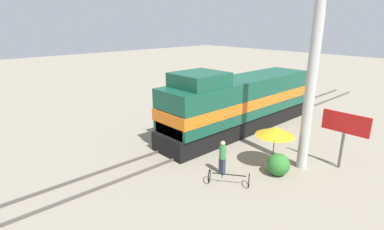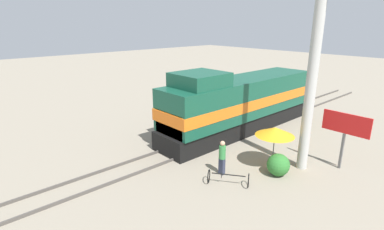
{
  "view_description": "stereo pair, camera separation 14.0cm",
  "coord_description": "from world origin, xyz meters",
  "views": [
    {
      "loc": [
        12.71,
        -13.69,
        7.48
      ],
      "look_at": [
        1.2,
        -3.14,
        2.6
      ],
      "focal_mm": 28.0,
      "sensor_mm": 36.0,
      "label": 1
    },
    {
      "loc": [
        12.8,
        -13.59,
        7.48
      ],
      "look_at": [
        1.2,
        -3.14,
        2.6
      ],
      "focal_mm": 28.0,
      "sensor_mm": 36.0,
      "label": 2
    }
  ],
  "objects": [
    {
      "name": "utility_pole",
      "position": [
        5.95,
        0.49,
        5.06
      ],
      "size": [
        1.8,
        0.52,
        10.05
      ],
      "color": "#B2B2AD",
      "rests_on": "ground_plane"
    },
    {
      "name": "ground_plane",
      "position": [
        0.0,
        0.0,
        0.0
      ],
      "size": [
        120.0,
        120.0,
        0.0
      ],
      "primitive_type": "plane",
      "color": "gray"
    },
    {
      "name": "rail_near",
      "position": [
        -0.72,
        0.0,
        0.07
      ],
      "size": [
        0.08,
        41.64,
        0.15
      ],
      "primitive_type": "cube",
      "color": "#4C4742",
      "rests_on": "ground_plane"
    },
    {
      "name": "locomotive",
      "position": [
        0.0,
        2.24,
        2.03
      ],
      "size": [
        2.94,
        13.49,
        4.6
      ],
      "color": "black",
      "rests_on": "ground_plane"
    },
    {
      "name": "rail_far",
      "position": [
        0.72,
        0.0,
        0.07
      ],
      "size": [
        0.08,
        41.64,
        0.15
      ],
      "primitive_type": "cube",
      "color": "#4C4742",
      "rests_on": "ground_plane"
    },
    {
      "name": "shrub_cluster",
      "position": [
        5.57,
        -1.21,
        0.57
      ],
      "size": [
        1.15,
        1.15,
        1.15
      ],
      "primitive_type": "sphere",
      "color": "#2D722D",
      "rests_on": "ground_plane"
    },
    {
      "name": "person_bystander",
      "position": [
        3.59,
        -3.24,
        1.0
      ],
      "size": [
        0.34,
        0.34,
        1.82
      ],
      "color": "#2D3347",
      "rests_on": "ground_plane"
    },
    {
      "name": "vendor_umbrella",
      "position": [
        4.89,
        -0.69,
        2.05
      ],
      "size": [
        2.03,
        2.03,
        2.28
      ],
      "color": "#4C4C4C",
      "rests_on": "ground_plane"
    },
    {
      "name": "bicycle",
      "position": [
        4.51,
        -3.79,
        0.34
      ],
      "size": [
        1.97,
        1.67,
        0.67
      ],
      "rotation": [
        0.0,
        0.0,
        -0.95
      ],
      "color": "black",
      "rests_on": "ground_plane"
    },
    {
      "name": "billboard_sign",
      "position": [
        7.34,
        1.92,
        2.32
      ],
      "size": [
        2.38,
        0.12,
        3.04
      ],
      "color": "#595959",
      "rests_on": "ground_plane"
    }
  ]
}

